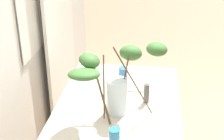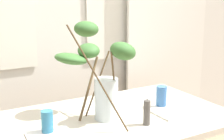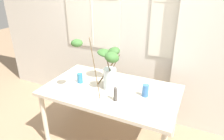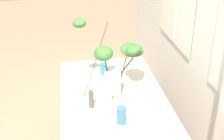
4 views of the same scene
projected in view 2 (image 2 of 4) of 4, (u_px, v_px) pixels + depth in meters
The scene contains 9 objects.
back_wall_with_windows at pixel (58, 3), 2.57m from camera, with size 5.03×0.14×2.87m.
curtain_sheer_side at pixel (168, 20), 2.97m from camera, with size 0.88×0.03×2.55m, color silver.
dining_table at pixel (108, 129), 2.04m from camera, with size 1.56×0.91×0.76m.
vase_with_branches at pixel (98, 75), 1.95m from camera, with size 0.51×0.68×0.64m.
drinking_glass_blue_left at pixel (47, 122), 1.79m from camera, with size 0.07×0.07×0.13m, color teal.
drinking_glass_blue_right at pixel (161, 97), 2.21m from camera, with size 0.07×0.07×0.15m, color #386BAD.
plate_square_left at pixel (51, 138), 1.74m from camera, with size 0.24×0.24×0.01m, color white.
plate_square_right at pixel (171, 111), 2.13m from camera, with size 0.25×0.25×0.01m, color silver.
pillar_candle at pixel (147, 113), 1.90m from camera, with size 0.04×0.04×0.16m.
Camera 2 is at (-0.91, -1.67, 1.52)m, focal length 51.87 mm.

